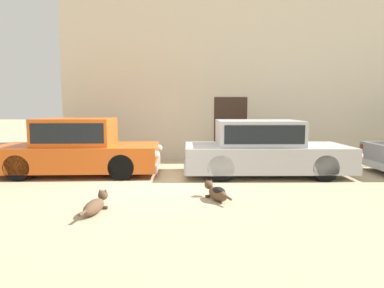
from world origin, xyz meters
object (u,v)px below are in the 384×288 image
object	(u,v)px
parked_sedan_second	(262,148)
stray_dog_spotted	(95,205)
parked_sedan_nearest	(77,147)
stray_dog_tan	(217,192)

from	to	relation	value
parked_sedan_second	stray_dog_spotted	xyz separation A→B (m)	(-3.48, -3.28, -0.58)
parked_sedan_nearest	stray_dog_spotted	xyz separation A→B (m)	(1.38, -3.33, -0.59)
stray_dog_spotted	stray_dog_tan	world-z (taller)	stray_dog_tan
stray_dog_tan	parked_sedan_second	bearing A→B (deg)	-54.69
stray_dog_spotted	parked_sedan_second	bearing A→B (deg)	-38.50
parked_sedan_nearest	parked_sedan_second	bearing A→B (deg)	-2.78
stray_dog_spotted	parked_sedan_nearest	bearing A→B (deg)	30.68
parked_sedan_second	stray_dog_spotted	size ratio (longest dim) A/B	4.12
parked_sedan_nearest	stray_dog_tan	distance (m)	4.34
stray_dog_spotted	stray_dog_tan	xyz separation A→B (m)	(2.10, 0.80, 0.02)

